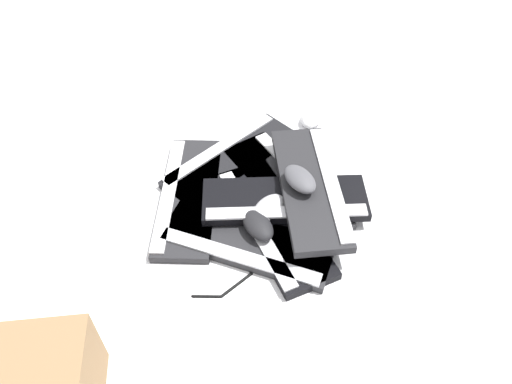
# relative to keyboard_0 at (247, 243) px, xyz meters

# --- Properties ---
(ground_plane) EXTENTS (3.20, 3.20, 0.00)m
(ground_plane) POSITION_rel_keyboard_0_xyz_m (-0.16, -0.05, -0.01)
(ground_plane) COLOR white
(keyboard_0) EXTENTS (0.19, 0.45, 0.03)m
(keyboard_0) POSITION_rel_keyboard_0_xyz_m (0.00, 0.00, 0.00)
(keyboard_0) COLOR #232326
(keyboard_0) RESTS_ON ground
(keyboard_1) EXTENTS (0.40, 0.43, 0.03)m
(keyboard_1) POSITION_rel_keyboard_0_xyz_m (-0.09, 0.03, 0.00)
(keyboard_1) COLOR black
(keyboard_1) RESTS_ON ground
(keyboard_2) EXTENTS (0.36, 0.45, 0.03)m
(keyboard_2) POSITION_rel_keyboard_0_xyz_m (-0.23, 0.01, 0.00)
(keyboard_2) COLOR #232326
(keyboard_2) RESTS_ON ground
(keyboard_3) EXTENTS (0.46, 0.29, 0.03)m
(keyboard_3) POSITION_rel_keyboard_0_xyz_m (-0.26, -0.18, 0.00)
(keyboard_3) COLOR black
(keyboard_3) RESTS_ON ground
(keyboard_4) EXTENTS (0.46, 0.32, 0.03)m
(keyboard_4) POSITION_rel_keyboard_0_xyz_m (-0.08, -0.22, 0.00)
(keyboard_4) COLOR #232326
(keyboard_4) RESTS_ON ground
(keyboard_5) EXTENTS (0.34, 0.46, 0.03)m
(keyboard_5) POSITION_rel_keyboard_0_xyz_m (-0.15, 0.04, 0.03)
(keyboard_5) COLOR black
(keyboard_5) RESTS_ON keyboard_2
(keyboard_6) EXTENTS (0.45, 0.36, 0.03)m
(keyboard_6) POSITION_rel_keyboard_0_xyz_m (-0.20, 0.09, 0.06)
(keyboard_6) COLOR #232326
(keyboard_6) RESTS_ON keyboard_5
(mouse_0) EXTENTS (0.12, 0.13, 0.04)m
(mouse_0) POSITION_rel_keyboard_0_xyz_m (-0.04, 0.01, 0.04)
(mouse_0) COLOR black
(mouse_0) RESTS_ON keyboard_0
(mouse_1) EXTENTS (0.12, 0.13, 0.04)m
(mouse_1) POSITION_rel_keyboard_0_xyz_m (-0.18, 0.07, 0.10)
(mouse_1) COLOR #4C4C51
(mouse_1) RESTS_ON keyboard_6
(mouse_2) EXTENTS (0.11, 0.07, 0.04)m
(mouse_2) POSITION_rel_keyboard_0_xyz_m (-0.54, -0.03, 0.01)
(mouse_2) COLOR silver
(mouse_2) RESTS_ON ground
(mouse_3) EXTENTS (0.12, 0.09, 0.04)m
(mouse_3) POSITION_rel_keyboard_0_xyz_m (-0.10, 0.01, 0.04)
(mouse_3) COLOR #B7B7BC
(mouse_3) RESTS_ON keyboard_1
(cable_0) EXTENTS (0.51, 0.18, 0.01)m
(cable_0) POSITION_rel_keyboard_0_xyz_m (-0.05, -0.02, -0.01)
(cable_0) COLOR black
(cable_0) RESTS_ON ground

